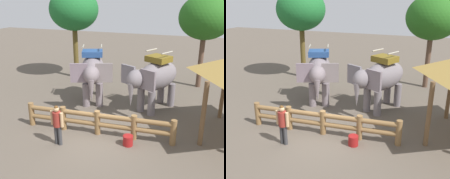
{
  "view_description": "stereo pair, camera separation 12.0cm",
  "coord_description": "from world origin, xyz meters",
  "views": [
    {
      "loc": [
        4.04,
        -8.9,
        5.55
      ],
      "look_at": [
        0.0,
        1.93,
        1.4
      ],
      "focal_mm": 42.73,
      "sensor_mm": 36.0,
      "label": 1
    },
    {
      "loc": [
        4.15,
        -8.86,
        5.55
      ],
      "look_at": [
        0.0,
        1.93,
        1.4
      ],
      "focal_mm": 42.73,
      "sensor_mm": 36.0,
      "label": 2
    }
  ],
  "objects": [
    {
      "name": "tree_back_center",
      "position": [
        -4.63,
        7.21,
        4.58
      ],
      "size": [
        3.22,
        3.22,
        5.98
      ],
      "color": "brown",
      "rests_on": "ground"
    },
    {
      "name": "elephant_near_left",
      "position": [
        -1.64,
        3.41,
        1.71
      ],
      "size": [
        2.62,
        3.62,
        3.05
      ],
      "color": "slate",
      "rests_on": "ground"
    },
    {
      "name": "log_fence",
      "position": [
        0.0,
        0.19,
        0.6
      ],
      "size": [
        6.4,
        0.72,
        1.05
      ],
      "color": "brown",
      "rests_on": "ground"
    },
    {
      "name": "tree_far_left",
      "position": [
        3.56,
        8.05,
        4.25
      ],
      "size": [
        3.1,
        3.1,
        5.6
      ],
      "color": "brown",
      "rests_on": "ground"
    },
    {
      "name": "ground_plane",
      "position": [
        0.0,
        0.0,
        0.0
      ],
      "size": [
        60.0,
        60.0,
        0.0
      ],
      "primitive_type": "plane",
      "color": "brown"
    },
    {
      "name": "feed_bucket",
      "position": [
        1.46,
        -0.21,
        0.2
      ],
      "size": [
        0.4,
        0.4,
        0.41
      ],
      "color": "maroon",
      "rests_on": "ground"
    },
    {
      "name": "tourist_woman_in_black",
      "position": [
        -1.11,
        -1.08,
        0.94
      ],
      "size": [
        0.57,
        0.35,
        1.63
      ],
      "color": "#38383B",
      "rests_on": "ground"
    },
    {
      "name": "elephant_center",
      "position": [
        1.65,
        3.52,
        1.69
      ],
      "size": [
        2.73,
        3.53,
        3.0
      ],
      "color": "slate",
      "rests_on": "ground"
    }
  ]
}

